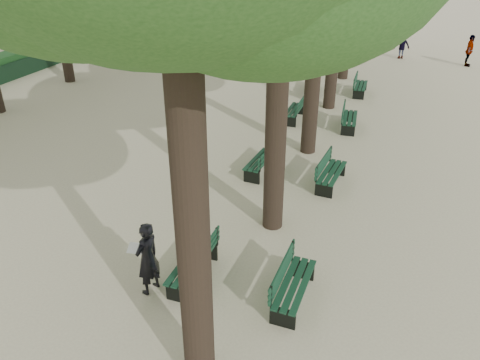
% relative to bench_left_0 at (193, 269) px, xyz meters
% --- Properties ---
extents(ground, '(120.00, 120.00, 0.00)m').
position_rel_bench_left_0_xyz_m(ground, '(-0.37, -0.35, -0.27)').
color(ground, beige).
rests_on(ground, ground).
extents(bench_left_0, '(0.61, 1.81, 0.92)m').
position_rel_bench_left_0_xyz_m(bench_left_0, '(0.00, 0.00, 0.00)').
color(bench_left_0, black).
rests_on(bench_left_0, ground).
extents(bench_left_1, '(0.74, 1.85, 0.92)m').
position_rel_bench_left_0_xyz_m(bench_left_1, '(-0.00, 5.53, 0.00)').
color(bench_left_1, black).
rests_on(bench_left_1, ground).
extents(bench_left_2, '(0.60, 1.81, 0.92)m').
position_rel_bench_left_0_xyz_m(bench_left_2, '(0.00, 10.58, 0.00)').
color(bench_left_2, black).
rests_on(bench_left_2, ground).
extents(bench_left_3, '(0.73, 1.84, 0.92)m').
position_rel_bench_left_0_xyz_m(bench_left_3, '(-0.00, 14.65, 0.00)').
color(bench_left_3, black).
rests_on(bench_left_3, ground).
extents(bench_right_0, '(0.66, 1.83, 0.92)m').
position_rel_bench_left_0_xyz_m(bench_right_0, '(2.27, -0.02, 0.00)').
color(bench_right_0, black).
rests_on(bench_right_0, ground).
extents(bench_right_1, '(0.77, 1.85, 0.92)m').
position_rel_bench_left_0_xyz_m(bench_right_1, '(2.27, 5.35, 0.00)').
color(bench_right_1, black).
rests_on(bench_right_1, ground).
extents(bench_right_2, '(0.67, 1.83, 0.92)m').
position_rel_bench_left_0_xyz_m(bench_right_2, '(2.27, 10.32, 0.00)').
color(bench_right_2, black).
rests_on(bench_right_2, ground).
extents(bench_right_3, '(0.57, 1.80, 0.92)m').
position_rel_bench_left_0_xyz_m(bench_right_3, '(2.27, 15.00, 0.00)').
color(bench_right_3, black).
rests_on(bench_right_3, ground).
extents(man_with_map, '(0.69, 0.74, 1.69)m').
position_rel_bench_left_0_xyz_m(man_with_map, '(-0.72, -0.64, 0.58)').
color(man_with_map, black).
rests_on(man_with_map, ground).
extents(pedestrian_d, '(0.98, 0.69, 1.86)m').
position_rel_bench_left_0_xyz_m(pedestrian_d, '(0.59, 27.48, 0.66)').
color(pedestrian_d, '#262628').
rests_on(pedestrian_d, ground).
extents(pedestrian_a, '(0.97, 0.48, 1.91)m').
position_rel_bench_left_0_xyz_m(pedestrian_a, '(-7.82, 24.73, 0.69)').
color(pedestrian_a, '#262628').
rests_on(pedestrian_a, ground).
extents(pedestrian_b, '(1.09, 0.72, 1.63)m').
position_rel_bench_left_0_xyz_m(pedestrian_b, '(3.96, 23.34, 0.54)').
color(pedestrian_b, '#262628').
rests_on(pedestrian_b, ground).
extents(pedestrian_c, '(0.51, 1.08, 1.77)m').
position_rel_bench_left_0_xyz_m(pedestrian_c, '(7.68, 22.52, 0.61)').
color(pedestrian_c, '#262628').
rests_on(pedestrian_c, ground).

